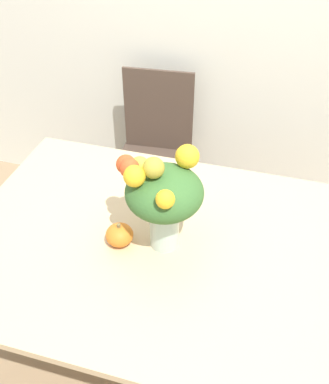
# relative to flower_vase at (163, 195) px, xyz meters

# --- Properties ---
(ground_plane) EXTENTS (12.00, 12.00, 0.00)m
(ground_plane) POSITION_rel_flower_vase_xyz_m (-0.01, -0.00, -0.95)
(ground_plane) COLOR #8E7556
(dining_table) EXTENTS (1.53, 1.10, 0.72)m
(dining_table) POSITION_rel_flower_vase_xyz_m (-0.01, -0.00, -0.31)
(dining_table) COLOR #D1B284
(dining_table) RESTS_ON ground_plane
(flower_vase) EXTENTS (0.32, 0.28, 0.40)m
(flower_vase) POSITION_rel_flower_vase_xyz_m (0.00, 0.00, 0.00)
(flower_vase) COLOR #B2CCBC
(flower_vase) RESTS_ON dining_table
(pumpkin) EXTENTS (0.10, 0.10, 0.09)m
(pumpkin) POSITION_rel_flower_vase_xyz_m (-0.15, -0.05, -0.19)
(pumpkin) COLOR orange
(pumpkin) RESTS_ON dining_table
(dining_chair_near_window) EXTENTS (0.45, 0.45, 0.93)m
(dining_chair_near_window) POSITION_rel_flower_vase_xyz_m (-0.32, 0.90, -0.48)
(dining_chair_near_window) COLOR #47382D
(dining_chair_near_window) RESTS_ON ground_plane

